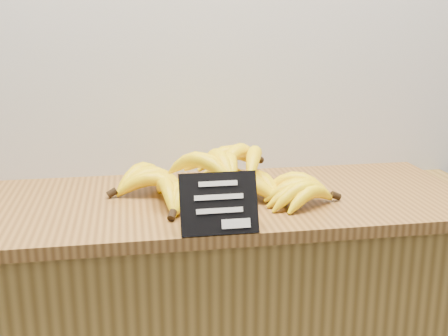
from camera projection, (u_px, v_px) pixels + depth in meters
counter_top at (221, 202)px, 1.47m from camera, size 1.30×0.54×0.03m
chalkboard_sign at (219, 203)px, 1.21m from camera, size 0.17×0.06×0.13m
banana_pile at (219, 179)px, 1.44m from camera, size 0.57×0.38×0.13m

